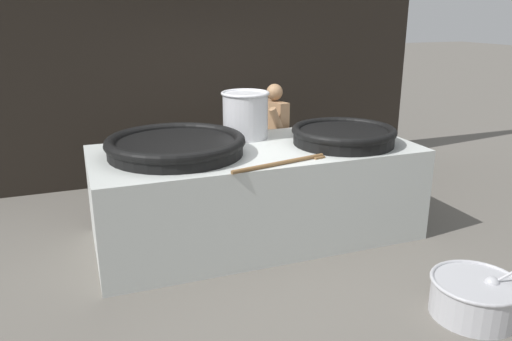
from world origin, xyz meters
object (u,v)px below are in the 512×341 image
at_px(cook, 274,137).
at_px(prep_bowl_vegetables, 475,296).
at_px(giant_wok_far, 344,135).
at_px(stock_pot, 245,114).
at_px(giant_wok_near, 176,145).

height_order(cook, prep_bowl_vegetables, cook).
relative_size(giant_wok_far, stock_pot, 2.08).
bearing_deg(giant_wok_near, giant_wok_far, -6.72).
bearing_deg(giant_wok_far, cook, 104.19).
distance_m(giant_wok_near, giant_wok_far, 1.85).
bearing_deg(prep_bowl_vegetables, giant_wok_far, 95.08).
bearing_deg(giant_wok_far, stock_pot, 144.67).
bearing_deg(stock_pot, giant_wok_far, -35.33).
bearing_deg(giant_wok_near, stock_pot, 25.65).
bearing_deg(prep_bowl_vegetables, cook, 98.71).
bearing_deg(giant_wok_near, cook, 34.40).
height_order(stock_pot, cook, stock_pot).
height_order(giant_wok_near, giant_wok_far, giant_wok_near).
xyz_separation_m(giant_wok_near, cook, (1.52, 1.04, -0.29)).
distance_m(giant_wok_far, prep_bowl_vegetables, 2.17).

